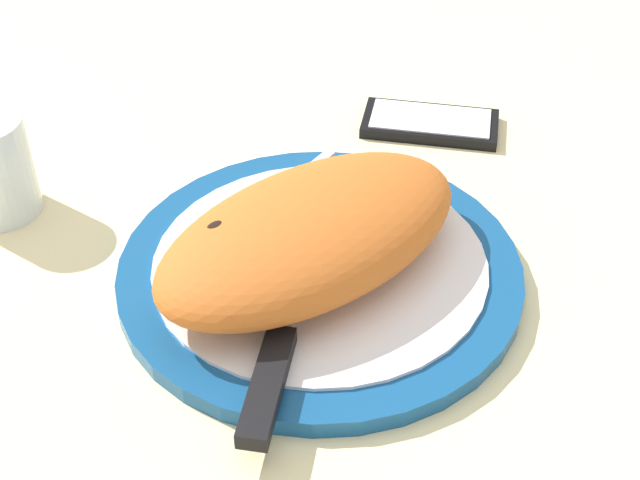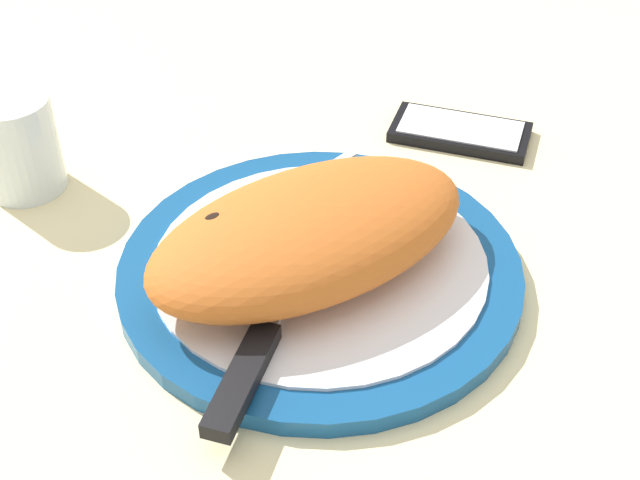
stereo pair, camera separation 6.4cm
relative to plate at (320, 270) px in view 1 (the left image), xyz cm
name	(u,v)px [view 1 (the left image)]	position (x,y,z in cm)	size (l,w,h in cm)	color
ground_plane	(320,292)	(0.00, 0.00, -2.31)	(150.00, 150.00, 3.00)	beige
plate	(320,270)	(0.00, 0.00, 0.00)	(30.54, 30.54, 1.71)	navy
calzone	(314,236)	(0.88, 0.28, 3.95)	(26.20, 15.29, 6.10)	#C16023
fork	(261,209)	(-0.72, -7.73, 1.10)	(17.01, 5.07, 0.40)	silver
knife	(277,354)	(8.95, 5.38, 1.39)	(18.46, 14.67, 1.20)	silver
smartphone	(430,123)	(-22.26, -8.47, -0.25)	(12.44, 13.86, 1.16)	black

